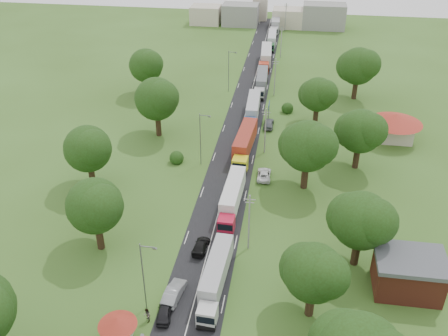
% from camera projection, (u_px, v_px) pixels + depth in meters
% --- Properties ---
extents(ground, '(260.00, 260.00, 0.00)m').
position_uv_depth(ground, '(218.00, 215.00, 76.88)').
color(ground, '#36551C').
rests_on(ground, ground).
extents(road, '(8.00, 200.00, 0.04)m').
position_uv_depth(road, '(235.00, 153.00, 93.85)').
color(road, black).
rests_on(road, ground).
extents(guard_booth, '(4.40, 4.40, 3.45)m').
position_uv_depth(guard_booth, '(118.00, 326.00, 55.49)').
color(guard_booth, '#BCB29C').
rests_on(guard_booth, ground).
extents(info_sign, '(0.12, 3.10, 4.10)m').
position_uv_depth(info_sign, '(269.00, 108.00, 104.37)').
color(info_sign, slate).
rests_on(info_sign, ground).
extents(pole_1, '(1.60, 0.24, 9.00)m').
position_uv_depth(pole_1, '(249.00, 221.00, 67.83)').
color(pole_1, gray).
rests_on(pole_1, ground).
extents(pole_2, '(1.60, 0.24, 9.00)m').
position_uv_depth(pole_2, '(265.00, 130.00, 91.59)').
color(pole_2, gray).
rests_on(pole_2, ground).
extents(pole_3, '(1.60, 0.24, 9.00)m').
position_uv_depth(pole_3, '(275.00, 77.00, 115.34)').
color(pole_3, gray).
rests_on(pole_3, ground).
extents(pole_4, '(1.60, 0.24, 9.00)m').
position_uv_depth(pole_4, '(281.00, 41.00, 139.09)').
color(pole_4, gray).
rests_on(pole_4, ground).
extents(pole_5, '(1.60, 0.24, 9.00)m').
position_uv_depth(pole_5, '(286.00, 16.00, 162.85)').
color(pole_5, gray).
rests_on(pole_5, ground).
extents(lamp_0, '(2.03, 0.22, 10.00)m').
position_uv_depth(lamp_0, '(144.00, 274.00, 57.75)').
color(lamp_0, slate).
rests_on(lamp_0, ground).
extents(lamp_1, '(2.03, 0.22, 10.00)m').
position_uv_depth(lamp_1, '(201.00, 137.00, 87.44)').
color(lamp_1, slate).
rests_on(lamp_1, ground).
extents(lamp_2, '(2.03, 0.22, 10.00)m').
position_uv_depth(lamp_2, '(229.00, 69.00, 117.14)').
color(lamp_2, slate).
rests_on(lamp_2, ground).
extents(tree_2, '(8.00, 8.00, 10.10)m').
position_uv_depth(tree_2, '(314.00, 272.00, 56.55)').
color(tree_2, '#382616').
rests_on(tree_2, ground).
extents(tree_3, '(8.80, 8.80, 11.07)m').
position_uv_depth(tree_3, '(361.00, 220.00, 63.95)').
color(tree_3, '#382616').
rests_on(tree_3, ground).
extents(tree_4, '(9.60, 9.60, 12.05)m').
position_uv_depth(tree_4, '(307.00, 146.00, 79.81)').
color(tree_4, '#382616').
rests_on(tree_4, ground).
extents(tree_5, '(8.80, 8.80, 11.07)m').
position_uv_depth(tree_5, '(360.00, 131.00, 85.75)').
color(tree_5, '#382616').
rests_on(tree_5, ground).
extents(tree_6, '(8.00, 8.00, 10.10)m').
position_uv_depth(tree_6, '(318.00, 94.00, 101.38)').
color(tree_6, '#382616').
rests_on(tree_6, ground).
extents(tree_7, '(9.60, 9.60, 12.05)m').
position_uv_depth(tree_7, '(358.00, 66.00, 112.33)').
color(tree_7, '#382616').
rests_on(tree_7, ground).
extents(tree_10, '(8.80, 8.80, 11.07)m').
position_uv_depth(tree_10, '(95.00, 205.00, 66.75)').
color(tree_10, '#382616').
rests_on(tree_10, ground).
extents(tree_11, '(8.80, 8.80, 11.07)m').
position_uv_depth(tree_11, '(88.00, 148.00, 80.37)').
color(tree_11, '#382616').
rests_on(tree_11, ground).
extents(tree_12, '(9.60, 9.60, 12.05)m').
position_uv_depth(tree_12, '(157.00, 99.00, 96.26)').
color(tree_12, '#382616').
rests_on(tree_12, ground).
extents(tree_13, '(8.80, 8.80, 11.07)m').
position_uv_depth(tree_13, '(146.00, 65.00, 114.56)').
color(tree_13, '#382616').
rests_on(tree_13, ground).
extents(house_brick, '(8.60, 6.60, 5.20)m').
position_uv_depth(house_brick, '(408.00, 274.00, 62.00)').
color(house_brick, maroon).
rests_on(house_brick, ground).
extents(house_cream, '(10.08, 10.08, 5.80)m').
position_uv_depth(house_cream, '(395.00, 123.00, 96.61)').
color(house_cream, '#BCB29C').
rests_on(house_cream, ground).
extents(distant_town, '(52.00, 8.00, 8.00)m').
position_uv_depth(distant_town, '(272.00, 16.00, 168.32)').
color(distant_town, gray).
rests_on(distant_town, ground).
extents(church, '(5.00, 5.00, 12.30)m').
position_uv_depth(church, '(260.00, 4.00, 174.73)').
color(church, '#BCB29C').
rests_on(church, ground).
extents(truck_0, '(2.85, 13.68, 3.78)m').
position_uv_depth(truck_0, '(215.00, 277.00, 62.45)').
color(truck_0, silver).
rests_on(truck_0, ground).
extents(truck_1, '(2.80, 14.24, 3.94)m').
position_uv_depth(truck_1, '(232.00, 198.00, 77.29)').
color(truck_1, '#BD1534').
rests_on(truck_1, ground).
extents(truck_2, '(3.43, 15.48, 4.28)m').
position_uv_depth(truck_2, '(244.00, 144.00, 92.16)').
color(truck_2, yellow).
rests_on(truck_2, ground).
extents(truck_3, '(2.83, 14.34, 3.97)m').
position_uv_depth(truck_3, '(253.00, 109.00, 105.82)').
color(truck_3, '#1B5FA7').
rests_on(truck_3, ground).
extents(truck_4, '(2.87, 14.14, 3.91)m').
position_uv_depth(truck_4, '(262.00, 82.00, 119.75)').
color(truck_4, '#AEAEAE').
rests_on(truck_4, ground).
extents(truck_5, '(3.41, 15.70, 4.34)m').
position_uv_depth(truck_5, '(266.00, 57.00, 134.84)').
color(truck_5, '#B8321C').
rests_on(truck_5, ground).
extents(truck_6, '(2.64, 13.49, 3.73)m').
position_uv_depth(truck_6, '(272.00, 40.00, 149.54)').
color(truck_6, '#225C2D').
rests_on(truck_6, ground).
extents(truck_7, '(3.08, 15.09, 4.17)m').
position_uv_depth(truck_7, '(275.00, 24.00, 163.98)').
color(truck_7, '#AAAAAA').
rests_on(truck_7, ground).
extents(car_lane_front, '(2.13, 4.32, 1.42)m').
position_uv_depth(car_lane_front, '(164.00, 312.00, 59.15)').
color(car_lane_front, black).
rests_on(car_lane_front, ground).
extents(car_lane_mid, '(2.39, 5.20, 1.65)m').
position_uv_depth(car_lane_mid, '(174.00, 292.00, 61.74)').
color(car_lane_mid, gray).
rests_on(car_lane_mid, ground).
extents(car_lane_rear, '(2.22, 4.73, 1.34)m').
position_uv_depth(car_lane_rear, '(201.00, 246.00, 69.58)').
color(car_lane_rear, black).
rests_on(car_lane_rear, ground).
extents(car_verge_near, '(2.45, 5.05, 1.38)m').
position_uv_depth(car_verge_near, '(264.00, 175.00, 85.89)').
color(car_verge_near, white).
rests_on(car_verge_near, ground).
extents(car_verge_far, '(1.99, 4.92, 1.67)m').
position_uv_depth(car_verge_far, '(269.00, 123.00, 102.85)').
color(car_verge_far, slate).
rests_on(car_verge_far, ground).
extents(pedestrian_booth, '(1.04, 1.15, 1.92)m').
position_uv_depth(pedestrian_booth, '(147.00, 316.00, 58.34)').
color(pedestrian_booth, gray).
rests_on(pedestrian_booth, ground).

